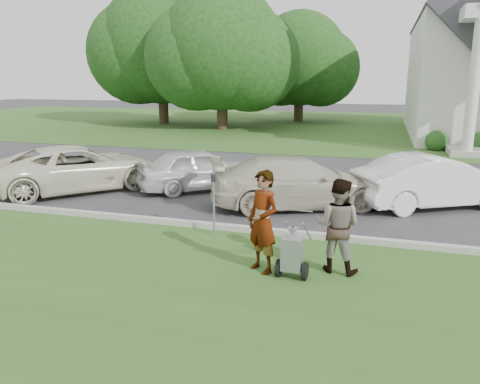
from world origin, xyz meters
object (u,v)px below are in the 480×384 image
at_px(car_a, 79,168).
at_px(person_right, 337,226).
at_px(tree_far, 161,49).
at_px(car_c, 298,182).
at_px(person_left, 263,223).
at_px(car_d, 434,181).
at_px(tree_back, 300,63).
at_px(tree_left, 221,54).
at_px(parking_meter_near, 214,196).
at_px(striping_cart, 292,255).
at_px(car_b, 199,169).

bearing_deg(car_a, person_right, -165.44).
bearing_deg(person_right, tree_far, -48.88).
bearing_deg(car_c, person_left, 158.60).
height_order(tree_far, person_left, tree_far).
bearing_deg(car_d, tree_back, -12.15).
xyz_separation_m(person_right, car_a, (-8.49, 4.21, -0.15)).
relative_size(car_c, car_d, 1.10).
bearing_deg(tree_left, person_right, -66.13).
height_order(tree_far, parking_meter_near, tree_far).
xyz_separation_m(tree_far, car_d, (18.36, -20.76, -4.96)).
bearing_deg(person_right, person_left, 26.37).
bearing_deg(parking_meter_near, person_left, -46.78).
distance_m(striping_cart, car_c, 4.88).
xyz_separation_m(tree_back, striping_cart, (5.51, -31.65, -4.29)).
relative_size(car_a, car_c, 1.07).
bearing_deg(person_left, person_right, 50.10).
distance_m(tree_left, car_a, 19.49).
height_order(striping_cart, person_left, person_left).
height_order(person_left, car_d, person_left).
bearing_deg(striping_cart, car_c, 101.17).
relative_size(car_a, car_d, 1.17).
distance_m(tree_back, parking_meter_near, 30.30).
relative_size(striping_cart, car_b, 0.28).
xyz_separation_m(tree_far, tree_back, (10.00, 5.00, -0.97)).
distance_m(striping_cart, car_b, 7.26).
distance_m(parking_meter_near, car_c, 3.33).
bearing_deg(car_c, tree_back, -13.52).
distance_m(tree_left, car_d, 22.08).
distance_m(parking_meter_near, car_a, 6.37).
distance_m(person_left, parking_meter_near, 2.27).
xyz_separation_m(striping_cart, car_a, (-7.77, 4.75, 0.28)).
relative_size(parking_meter_near, car_c, 0.30).
bearing_deg(tree_far, striping_cart, -59.80).
bearing_deg(car_b, car_a, 68.24).
height_order(tree_left, car_c, tree_left).
height_order(tree_left, person_right, tree_left).
height_order(tree_left, parking_meter_near, tree_left).
xyz_separation_m(tree_far, car_c, (14.76, -21.84, -4.99)).
height_order(car_a, car_c, car_a).
xyz_separation_m(tree_left, tree_back, (4.00, 8.00, -0.38)).
height_order(tree_back, car_a, tree_back).
xyz_separation_m(car_a, car_c, (7.01, 0.06, -0.02)).
xyz_separation_m(tree_left, person_left, (8.93, -23.52, -4.16)).
xyz_separation_m(person_right, parking_meter_near, (-2.85, 1.25, 0.05)).
xyz_separation_m(striping_cart, car_c, (-0.76, 4.81, 0.27)).
bearing_deg(car_d, car_c, 76.60).
bearing_deg(tree_far, parking_meter_near, -61.72).
bearing_deg(striping_cart, tree_far, 122.42).
relative_size(tree_far, parking_meter_near, 7.94).
relative_size(tree_left, person_right, 6.07).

